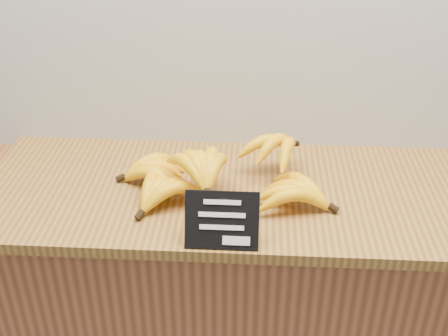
# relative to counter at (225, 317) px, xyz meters

# --- Properties ---
(counter) EXTENTS (1.47, 0.50, 0.90)m
(counter) POSITION_rel_counter_xyz_m (0.00, 0.00, 0.00)
(counter) COLOR brown
(counter) RESTS_ON ground
(counter_top) EXTENTS (1.30, 0.54, 0.03)m
(counter_top) POSITION_rel_counter_xyz_m (0.00, 0.00, 0.47)
(counter_top) COLOR olive
(counter_top) RESTS_ON counter
(chalkboard_sign) EXTENTS (0.17, 0.06, 0.13)m
(chalkboard_sign) POSITION_rel_counter_xyz_m (0.01, -0.23, 0.54)
(chalkboard_sign) COLOR black
(chalkboard_sign) RESTS_ON counter_top
(banana_pile) EXTENTS (0.56, 0.33, 0.12)m
(banana_pile) POSITION_rel_counter_xyz_m (-0.02, -0.02, 0.53)
(banana_pile) COLOR yellow
(banana_pile) RESTS_ON counter_top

